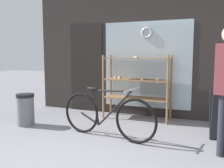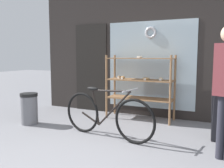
% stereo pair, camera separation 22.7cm
% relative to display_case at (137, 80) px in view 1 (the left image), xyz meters
% --- Properties ---
extents(storefront_facade, '(5.11, 0.13, 3.66)m').
position_rel_display_case_xyz_m(storefront_facade, '(-0.11, 0.37, 0.95)').
color(storefront_facade, '#2D2826').
rests_on(storefront_facade, ground_plane).
extents(display_case, '(1.42, 0.47, 1.37)m').
position_rel_display_case_xyz_m(display_case, '(0.00, 0.00, 0.00)').
color(display_case, '#8E6642').
rests_on(display_case, ground_plane).
extents(bicycle, '(1.76, 0.47, 0.85)m').
position_rel_display_case_xyz_m(bicycle, '(-0.11, -1.38, -0.45)').
color(bicycle, black).
rests_on(bicycle, ground_plane).
extents(trash_bin, '(0.34, 0.34, 0.62)m').
position_rel_display_case_xyz_m(trash_bin, '(-1.86, -1.30, -0.49)').
color(trash_bin, slate).
rests_on(trash_bin, ground_plane).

